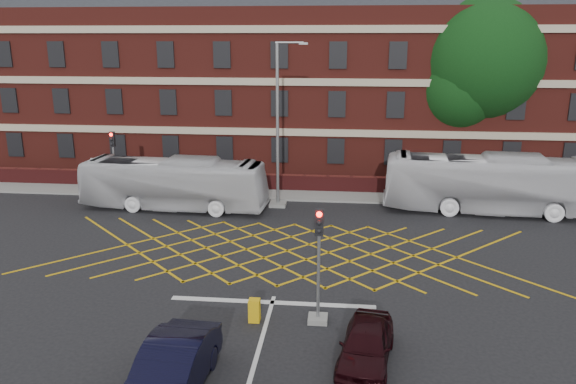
# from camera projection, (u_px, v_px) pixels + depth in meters

# --- Properties ---
(ground) EXTENTS (120.00, 120.00, 0.00)m
(ground) POSITION_uv_depth(u_px,v_px,m) (282.00, 267.00, 25.15)
(ground) COLOR black
(ground) RESTS_ON ground
(victorian_building) EXTENTS (51.00, 12.17, 20.40)m
(victorian_building) POSITION_uv_depth(u_px,v_px,m) (317.00, 65.00, 44.14)
(victorian_building) COLOR maroon
(victorian_building) RESTS_ON ground
(boundary_wall) EXTENTS (56.00, 0.50, 1.10)m
(boundary_wall) POSITION_uv_depth(u_px,v_px,m) (304.00, 183.00, 37.47)
(boundary_wall) COLOR #4F1515
(boundary_wall) RESTS_ON ground
(far_pavement) EXTENTS (60.00, 3.00, 0.12)m
(far_pavement) POSITION_uv_depth(u_px,v_px,m) (303.00, 194.00, 36.64)
(far_pavement) COLOR slate
(far_pavement) RESTS_ON ground
(box_junction_hatching) EXTENTS (8.22, 8.22, 0.02)m
(box_junction_hatching) POSITION_uv_depth(u_px,v_px,m) (287.00, 251.00, 27.07)
(box_junction_hatching) COLOR #CC990C
(box_junction_hatching) RESTS_ON ground
(stop_line) EXTENTS (8.00, 0.30, 0.02)m
(stop_line) POSITION_uv_depth(u_px,v_px,m) (272.00, 302.00, 21.79)
(stop_line) COLOR silver
(stop_line) RESTS_ON ground
(bus_left) EXTENTS (11.25, 3.31, 3.09)m
(bus_left) POSITION_uv_depth(u_px,v_px,m) (174.00, 184.00, 33.41)
(bus_left) COLOR silver
(bus_left) RESTS_ON ground
(bus_right) EXTENTS (12.53, 3.85, 3.44)m
(bus_right) POSITION_uv_depth(u_px,v_px,m) (491.00, 184.00, 32.66)
(bus_right) COLOR silver
(bus_right) RESTS_ON ground
(car_navy) EXTENTS (1.95, 4.90, 1.58)m
(car_navy) POSITION_uv_depth(u_px,v_px,m) (171.00, 370.00, 15.97)
(car_navy) COLOR black
(car_navy) RESTS_ON ground
(car_maroon) EXTENTS (2.14, 4.07, 1.32)m
(car_maroon) POSITION_uv_depth(u_px,v_px,m) (366.00, 344.00, 17.58)
(car_maroon) COLOR black
(car_maroon) RESTS_ON ground
(deciduous_tree) EXTENTS (8.95, 8.95, 12.90)m
(deciduous_tree) POSITION_uv_depth(u_px,v_px,m) (479.00, 69.00, 39.49)
(deciduous_tree) COLOR black
(deciduous_tree) RESTS_ON ground
(traffic_light_near) EXTENTS (0.70, 0.70, 4.27)m
(traffic_light_near) POSITION_uv_depth(u_px,v_px,m) (318.00, 277.00, 19.88)
(traffic_light_near) COLOR slate
(traffic_light_near) RESTS_ON ground
(traffic_light_far) EXTENTS (0.70, 0.70, 4.27)m
(traffic_light_far) POSITION_uv_depth(u_px,v_px,m) (115.00, 171.00, 35.64)
(traffic_light_far) COLOR slate
(traffic_light_far) RESTS_ON ground
(street_lamp) EXTENTS (2.25, 1.00, 9.74)m
(street_lamp) POSITION_uv_depth(u_px,v_px,m) (279.00, 151.00, 33.43)
(street_lamp) COLOR slate
(street_lamp) RESTS_ON ground
(direction_signs) EXTENTS (1.10, 0.16, 2.20)m
(direction_signs) POSITION_uv_depth(u_px,v_px,m) (99.00, 169.00, 37.88)
(direction_signs) COLOR gray
(direction_signs) RESTS_ON ground
(utility_cabinet) EXTENTS (0.40, 0.38, 0.85)m
(utility_cabinet) POSITION_uv_depth(u_px,v_px,m) (254.00, 310.00, 20.27)
(utility_cabinet) COLOR gold
(utility_cabinet) RESTS_ON ground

